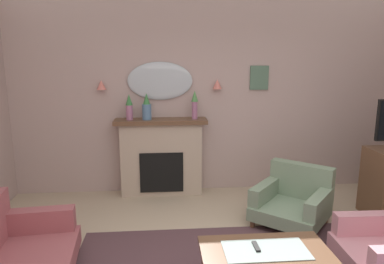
{
  "coord_description": "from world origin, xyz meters",
  "views": [
    {
      "loc": [
        -0.68,
        -2.54,
        2.03
      ],
      "look_at": [
        -0.33,
        1.58,
        1.17
      ],
      "focal_mm": 33.05,
      "sensor_mm": 36.0,
      "label": 1
    }
  ],
  "objects_px": {
    "wall_mirror": "(160,81)",
    "tv_remote": "(256,247)",
    "fireplace": "(161,158)",
    "wall_sconce_left": "(101,85)",
    "framed_picture": "(259,78)",
    "coffee_table": "(265,256)",
    "mantel_vase_left": "(129,107)",
    "wall_sconce_right": "(217,84)",
    "mantel_vase_right": "(195,104)",
    "armchair_in_corner": "(294,199)",
    "mantel_vase_centre": "(147,108)"
  },
  "relations": [
    {
      "from": "fireplace",
      "to": "framed_picture",
      "type": "relative_size",
      "value": 3.78
    },
    {
      "from": "wall_mirror",
      "to": "armchair_in_corner",
      "type": "relative_size",
      "value": 0.84
    },
    {
      "from": "mantel_vase_left",
      "to": "wall_sconce_left",
      "type": "distance_m",
      "value": 0.52
    },
    {
      "from": "mantel_vase_right",
      "to": "wall_sconce_left",
      "type": "relative_size",
      "value": 2.99
    },
    {
      "from": "mantel_vase_left",
      "to": "wall_sconce_left",
      "type": "height_order",
      "value": "wall_sconce_left"
    },
    {
      "from": "mantel_vase_left",
      "to": "armchair_in_corner",
      "type": "distance_m",
      "value": 2.58
    },
    {
      "from": "wall_sconce_right",
      "to": "coffee_table",
      "type": "bearing_deg",
      "value": -89.32
    },
    {
      "from": "wall_sconce_right",
      "to": "coffee_table",
      "type": "height_order",
      "value": "wall_sconce_right"
    },
    {
      "from": "framed_picture",
      "to": "armchair_in_corner",
      "type": "distance_m",
      "value": 1.93
    },
    {
      "from": "wall_mirror",
      "to": "wall_sconce_right",
      "type": "bearing_deg",
      "value": -3.37
    },
    {
      "from": "mantel_vase_centre",
      "to": "wall_mirror",
      "type": "xyz_separation_m",
      "value": [
        0.2,
        0.17,
        0.38
      ]
    },
    {
      "from": "coffee_table",
      "to": "framed_picture",
      "type": "bearing_deg",
      "value": 76.8
    },
    {
      "from": "mantel_vase_centre",
      "to": "wall_sconce_right",
      "type": "relative_size",
      "value": 2.77
    },
    {
      "from": "armchair_in_corner",
      "to": "mantel_vase_centre",
      "type": "bearing_deg",
      "value": 149.5
    },
    {
      "from": "wall_mirror",
      "to": "coffee_table",
      "type": "relative_size",
      "value": 0.87
    },
    {
      "from": "coffee_table",
      "to": "tv_remote",
      "type": "distance_m",
      "value": 0.11
    },
    {
      "from": "fireplace",
      "to": "mantel_vase_left",
      "type": "xyz_separation_m",
      "value": [
        -0.45,
        -0.03,
        0.78
      ]
    },
    {
      "from": "tv_remote",
      "to": "wall_mirror",
      "type": "bearing_deg",
      "value": 107.4
    },
    {
      "from": "mantel_vase_right",
      "to": "framed_picture",
      "type": "relative_size",
      "value": 1.16
    },
    {
      "from": "wall_mirror",
      "to": "framed_picture",
      "type": "height_order",
      "value": "wall_mirror"
    },
    {
      "from": "framed_picture",
      "to": "coffee_table",
      "type": "bearing_deg",
      "value": -103.2
    },
    {
      "from": "wall_mirror",
      "to": "armchair_in_corner",
      "type": "bearing_deg",
      "value": -37.37
    },
    {
      "from": "wall_sconce_left",
      "to": "coffee_table",
      "type": "xyz_separation_m",
      "value": [
        1.73,
        -2.58,
        -1.28
      ]
    },
    {
      "from": "wall_sconce_left",
      "to": "framed_picture",
      "type": "xyz_separation_m",
      "value": [
        2.35,
        0.06,
        0.09
      ]
    },
    {
      "from": "mantel_vase_centre",
      "to": "coffee_table",
      "type": "bearing_deg",
      "value": -66.3
    },
    {
      "from": "wall_mirror",
      "to": "coffee_table",
      "type": "bearing_deg",
      "value": -71.5
    },
    {
      "from": "wall_sconce_left",
      "to": "framed_picture",
      "type": "height_order",
      "value": "framed_picture"
    },
    {
      "from": "wall_mirror",
      "to": "tv_remote",
      "type": "xyz_separation_m",
      "value": [
        0.81,
        -2.58,
        -1.26
      ]
    },
    {
      "from": "mantel_vase_right",
      "to": "tv_remote",
      "type": "relative_size",
      "value": 2.62
    },
    {
      "from": "mantel_vase_right",
      "to": "wall_sconce_right",
      "type": "xyz_separation_m",
      "value": [
        0.35,
        0.12,
        0.27
      ]
    },
    {
      "from": "mantel_vase_left",
      "to": "mantel_vase_centre",
      "type": "height_order",
      "value": "mantel_vase_centre"
    },
    {
      "from": "armchair_in_corner",
      "to": "wall_mirror",
      "type": "bearing_deg",
      "value": 142.63
    },
    {
      "from": "fireplace",
      "to": "mantel_vase_right",
      "type": "distance_m",
      "value": 0.96
    },
    {
      "from": "mantel_vase_left",
      "to": "tv_remote",
      "type": "distance_m",
      "value": 2.87
    },
    {
      "from": "mantel_vase_left",
      "to": "wall_sconce_right",
      "type": "height_order",
      "value": "wall_sconce_right"
    },
    {
      "from": "fireplace",
      "to": "wall_sconce_left",
      "type": "distance_m",
      "value": 1.38
    },
    {
      "from": "mantel_vase_right",
      "to": "coffee_table",
      "type": "height_order",
      "value": "mantel_vase_right"
    },
    {
      "from": "mantel_vase_left",
      "to": "coffee_table",
      "type": "height_order",
      "value": "mantel_vase_left"
    },
    {
      "from": "mantel_vase_right",
      "to": "tv_remote",
      "type": "distance_m",
      "value": 2.61
    },
    {
      "from": "wall_sconce_left",
      "to": "framed_picture",
      "type": "bearing_deg",
      "value": 1.46
    },
    {
      "from": "mantel_vase_right",
      "to": "framed_picture",
      "type": "distance_m",
      "value": 1.08
    },
    {
      "from": "mantel_vase_right",
      "to": "wall_sconce_right",
      "type": "relative_size",
      "value": 2.99
    },
    {
      "from": "framed_picture",
      "to": "coffee_table",
      "type": "xyz_separation_m",
      "value": [
        -0.62,
        -2.64,
        -1.37
      ]
    },
    {
      "from": "mantel_vase_left",
      "to": "framed_picture",
      "type": "bearing_deg",
      "value": 5.27
    },
    {
      "from": "coffee_table",
      "to": "tv_remote",
      "type": "height_order",
      "value": "tv_remote"
    },
    {
      "from": "framed_picture",
      "to": "wall_sconce_right",
      "type": "bearing_deg",
      "value": -174.73
    },
    {
      "from": "wall_mirror",
      "to": "wall_sconce_left",
      "type": "height_order",
      "value": "wall_mirror"
    },
    {
      "from": "mantel_vase_left",
      "to": "mantel_vase_right",
      "type": "xyz_separation_m",
      "value": [
        0.95,
        0.0,
        0.04
      ]
    },
    {
      "from": "tv_remote",
      "to": "mantel_vase_right",
      "type": "bearing_deg",
      "value": 97.31
    },
    {
      "from": "framed_picture",
      "to": "fireplace",
      "type": "bearing_deg",
      "value": -174.23
    }
  ]
}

